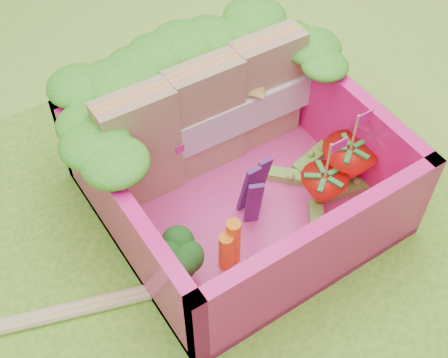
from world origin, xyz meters
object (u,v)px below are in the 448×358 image
at_px(sandwich_stack, 206,118).
at_px(chopsticks, 30,320).
at_px(broccoli, 174,262).
at_px(strawberry_right, 346,167).
at_px(strawberry_left, 322,191).
at_px(bento_box, 238,169).

relative_size(sandwich_stack, chopsticks, 0.54).
bearing_deg(sandwich_stack, broccoli, -133.31).
bearing_deg(sandwich_stack, chopsticks, -163.60).
bearing_deg(strawberry_right, strawberry_left, -167.79).
xyz_separation_m(strawberry_left, chopsticks, (-1.47, 0.23, -0.15)).
xyz_separation_m(broccoli, strawberry_right, (1.02, 0.02, -0.04)).
bearing_deg(chopsticks, strawberry_right, -6.59).
distance_m(bento_box, strawberry_right, 0.56).
bearing_deg(strawberry_right, sandwich_stack, 132.84).
bearing_deg(strawberry_left, chopsticks, 171.04).
relative_size(strawberry_left, chopsticks, 0.21).
bearing_deg(bento_box, strawberry_left, -41.82).
relative_size(bento_box, chopsticks, 0.59).
xyz_separation_m(bento_box, strawberry_right, (0.50, -0.24, -0.08)).
bearing_deg(strawberry_right, chopsticks, 173.41).
bearing_deg(chopsticks, broccoli, -18.21).
bearing_deg(bento_box, strawberry_right, -25.61).
height_order(bento_box, strawberry_left, bento_box).
relative_size(sandwich_stack, strawberry_right, 2.32).
relative_size(bento_box, sandwich_stack, 1.08).
bearing_deg(bento_box, broccoli, -153.37).
relative_size(broccoli, strawberry_left, 0.72).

